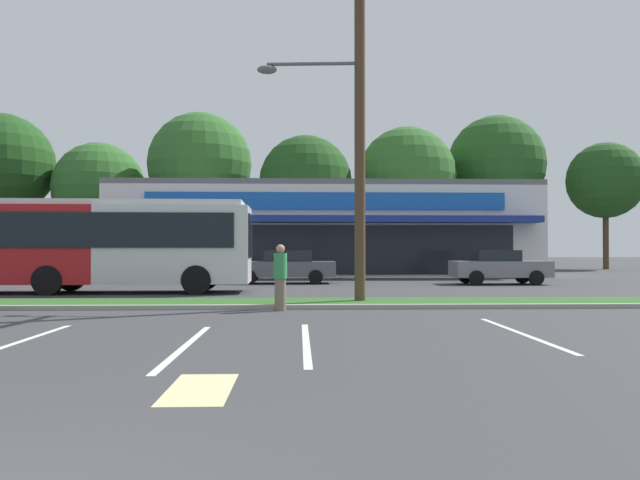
{
  "coord_description": "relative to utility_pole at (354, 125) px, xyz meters",
  "views": [
    {
      "loc": [
        2.12,
        -3.3,
        1.53
      ],
      "look_at": [
        2.86,
        18.1,
        1.86
      ],
      "focal_mm": 35.21,
      "sensor_mm": 36.0,
      "label": 1
    }
  ],
  "objects": [
    {
      "name": "storefront_building",
      "position": [
        -0.08,
        22.58,
        -2.34
      ],
      "size": [
        23.99,
        14.61,
        5.34
      ],
      "color": "silver",
      "rests_on": "ground_plane"
    },
    {
      "name": "lot_arrow",
      "position": [
        -2.64,
        -10.41,
        -5.01
      ],
      "size": [
        0.7,
        1.6,
        0.01
      ],
      "primitive_type": "cube",
      "color": "beige",
      "rests_on": "ground_plane"
    },
    {
      "name": "city_bus",
      "position": [
        -9.08,
        5.04,
        -3.25
      ],
      "size": [
        11.68,
        2.9,
        3.25
      ],
      "rotation": [
        0.0,
        0.0,
        0.02
      ],
      "color": "#AD191E",
      "rests_on": "ground_plane"
    },
    {
      "name": "parking_stripe_4",
      "position": [
        2.5,
        -6.07,
        -5.01
      ],
      "size": [
        0.12,
        4.8,
        0.01
      ],
      "primitive_type": "cube",
      "color": "silver",
      "rests_on": "ground_plane"
    },
    {
      "name": "tree_mid",
      "position": [
        -1.03,
        29.22,
        1.53
      ],
      "size": [
        6.93,
        6.93,
        10.02
      ],
      "color": "#473323",
      "rests_on": "ground_plane"
    },
    {
      "name": "grass_median",
      "position": [
        -3.68,
        -0.05,
        -4.96
      ],
      "size": [
        56.0,
        2.2,
        0.12
      ],
      "primitive_type": "cube",
      "color": "#2D5B23",
      "rests_on": "ground_plane"
    },
    {
      "name": "tree_left",
      "position": [
        -17.37,
        32.76,
        1.36
      ],
      "size": [
        7.21,
        7.21,
        9.99
      ],
      "color": "#473323",
      "rests_on": "ground_plane"
    },
    {
      "name": "parking_stripe_3",
      "position": [
        -1.43,
        -6.97,
        -5.01
      ],
      "size": [
        0.12,
        4.8,
        0.01
      ],
      "primitive_type": "cube",
      "color": "silver",
      "rests_on": "ground_plane"
    },
    {
      "name": "curb_lip",
      "position": [
        -3.68,
        -1.27,
        -4.96
      ],
      "size": [
        56.0,
        0.24,
        0.12
      ],
      "primitive_type": "cube",
      "color": "#99968C",
      "rests_on": "ground_plane"
    },
    {
      "name": "tree_mid_left",
      "position": [
        -9.19,
        31.29,
        3.09
      ],
      "size": [
        7.97,
        7.97,
        12.11
      ],
      "color": "#473323",
      "rests_on": "ground_plane"
    },
    {
      "name": "utility_pole",
      "position": [
        0.0,
        0.0,
        0.0
      ],
      "size": [
        3.03,
        2.4,
        9.35
      ],
      "color": "#4C3826",
      "rests_on": "ground_plane"
    },
    {
      "name": "pedestrian_near_bench",
      "position": [
        -2.01,
        -1.62,
        -4.18
      ],
      "size": [
        0.33,
        0.33,
        1.66
      ],
      "rotation": [
        0.0,
        0.0,
        1.88
      ],
      "color": "#726651",
      "rests_on": "ground_plane"
    },
    {
      "name": "tree_far_right",
      "position": [
        22.33,
        30.53,
        1.88
      ],
      "size": [
        5.88,
        5.88,
        9.86
      ],
      "color": "#473323",
      "rests_on": "ground_plane"
    },
    {
      "name": "car_1",
      "position": [
        7.28,
        10.0,
        -4.24
      ],
      "size": [
        4.19,
        1.89,
        1.51
      ],
      "color": "slate",
      "rests_on": "ground_plane"
    },
    {
      "name": "tree_mid_right",
      "position": [
        6.7,
        30.04,
        2.14
      ],
      "size": [
        7.4,
        7.4,
        10.87
      ],
      "color": "#473323",
      "rests_on": "ground_plane"
    },
    {
      "name": "car_0",
      "position": [
        -2.21,
        11.05,
        -4.25
      ],
      "size": [
        4.7,
        1.92,
        1.49
      ],
      "rotation": [
        0.0,
        0.0,
        3.14
      ],
      "color": "#515459",
      "rests_on": "ground_plane"
    },
    {
      "name": "tree_far_left",
      "position": [
        -24.84,
        32.49,
        3.16
      ],
      "size": [
        8.03,
        8.03,
        12.2
      ],
      "color": "#473323",
      "rests_on": "ground_plane"
    },
    {
      "name": "tree_right",
      "position": [
        14.43,
        32.67,
        3.4
      ],
      "size": [
        7.83,
        7.83,
        12.34
      ],
      "color": "#473323",
      "rests_on": "ground_plane"
    },
    {
      "name": "parking_stripe_2",
      "position": [
        -3.34,
        -7.31,
        -5.01
      ],
      "size": [
        0.12,
        4.8,
        0.01
      ],
      "primitive_type": "cube",
      "color": "silver",
      "rests_on": "ground_plane"
    },
    {
      "name": "parking_stripe_1",
      "position": [
        -6.17,
        -6.98,
        -5.01
      ],
      "size": [
        0.12,
        4.8,
        0.01
      ],
      "primitive_type": "cube",
      "color": "silver",
      "rests_on": "ground_plane"
    }
  ]
}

